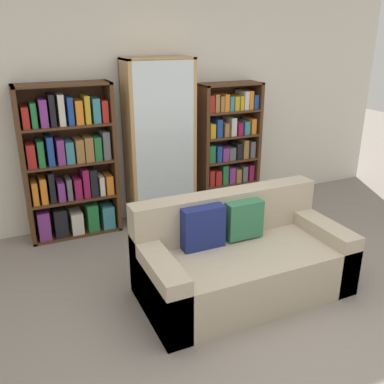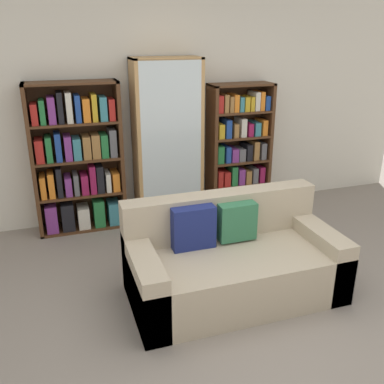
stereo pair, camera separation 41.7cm
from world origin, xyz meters
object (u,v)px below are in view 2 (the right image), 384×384
Objects in this scene: bookshelf_right at (239,150)px; wine_bottle at (224,212)px; bookshelf_left at (78,163)px; display_cabinet at (167,142)px; couch at (232,262)px.

bookshelf_right reaches higher than wine_bottle.
bookshelf_right is (1.90, 0.00, -0.03)m from bookshelf_left.
bookshelf_left is 1.06× the size of bookshelf_right.
bookshelf_right is at bearing 0.01° from bookshelf_left.
wine_bottle is (1.55, -0.41, -0.63)m from bookshelf_left.
display_cabinet reaches higher than bookshelf_right.
couch reaches higher than wine_bottle.
couch is 1.06× the size of bookshelf_left.
couch is 0.94× the size of display_cabinet.
bookshelf_left is 4.68× the size of wine_bottle.
bookshelf_right is at bearing 1.03° from display_cabinet.
display_cabinet is (1.00, -0.02, 0.15)m from bookshelf_left.
bookshelf_left is (-1.08, 1.73, 0.48)m from couch.
wine_bottle is at bearing -35.31° from display_cabinet.
bookshelf_left is at bearing -179.99° from bookshelf_right.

